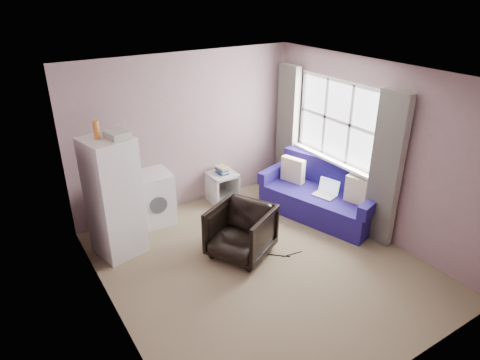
# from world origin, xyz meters

# --- Properties ---
(room) EXTENTS (3.84, 4.24, 2.54)m
(room) POSITION_xyz_m (0.02, 0.01, 1.25)
(room) COLOR #7B6B50
(room) RESTS_ON ground
(armchair) EXTENTS (0.99, 1.01, 0.79)m
(armchair) POSITION_xyz_m (-0.09, 0.36, 0.39)
(armchair) COLOR black
(armchair) RESTS_ON ground
(fridge) EXTENTS (0.69, 0.68, 1.90)m
(fridge) POSITION_xyz_m (-1.46, 1.33, 0.85)
(fridge) COLOR silver
(fridge) RESTS_ON ground
(washing_machine) EXTENTS (0.61, 0.61, 0.82)m
(washing_machine) POSITION_xyz_m (-0.76, 1.85, 0.43)
(washing_machine) COLOR silver
(washing_machine) RESTS_ON ground
(side_table) EXTENTS (0.46, 0.46, 0.62)m
(side_table) POSITION_xyz_m (0.51, 1.88, 0.29)
(side_table) COLOR #B0B0AC
(side_table) RESTS_ON ground
(sofa) EXTENTS (1.38, 2.07, 0.85)m
(sofa) POSITION_xyz_m (1.63, 0.61, 0.31)
(sofa) COLOR navy
(sofa) RESTS_ON ground
(window_dressing) EXTENTS (0.17, 2.62, 2.18)m
(window_dressing) POSITION_xyz_m (1.78, 0.70, 1.11)
(window_dressing) COLOR white
(window_dressing) RESTS_ON ground
(floor_cables) EXTENTS (0.45, 0.22, 0.01)m
(floor_cables) POSITION_xyz_m (0.41, -0.00, 0.01)
(floor_cables) COLOR black
(floor_cables) RESTS_ON ground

